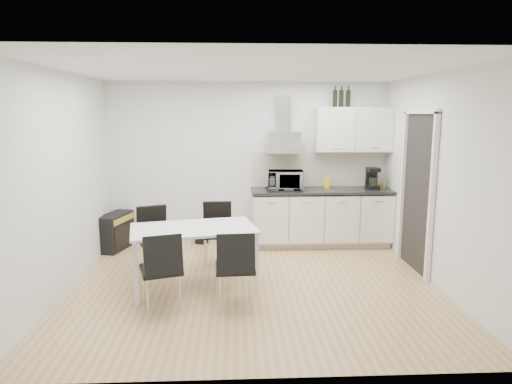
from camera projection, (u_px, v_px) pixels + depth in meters
ground at (253, 286)px, 5.65m from camera, size 4.50×4.50×0.00m
wall_back at (248, 164)px, 7.39m from camera, size 4.50×0.10×2.60m
wall_front at (264, 222)px, 3.45m from camera, size 4.50×0.10×2.60m
wall_left at (61, 183)px, 5.32m from camera, size 0.10×4.00×2.60m
wall_right at (438, 181)px, 5.53m from camera, size 0.10×4.00×2.60m
ceiling at (253, 70)px, 5.20m from camera, size 4.50×4.50×0.00m
doorway at (416, 193)px, 6.11m from camera, size 0.08×1.04×2.10m
kitchenette at (323, 194)px, 7.26m from camera, size 2.22×0.64×2.52m
dining_table at (194, 233)px, 5.51m from camera, size 1.62×1.13×0.75m
chair_far_left at (155, 240)px, 6.06m from camera, size 0.59×0.62×0.88m
chair_far_right at (217, 235)px, 6.34m from camera, size 0.45×0.51×0.88m
chair_near_left at (161, 271)px, 4.90m from camera, size 0.57×0.61×0.88m
chair_near_right at (235, 269)px, 4.97m from camera, size 0.46×0.52×0.88m
guitar_amp at (116, 231)px, 7.12m from camera, size 0.45×0.73×0.57m
floor_speaker at (202, 235)px, 7.46m from camera, size 0.22×0.20×0.29m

